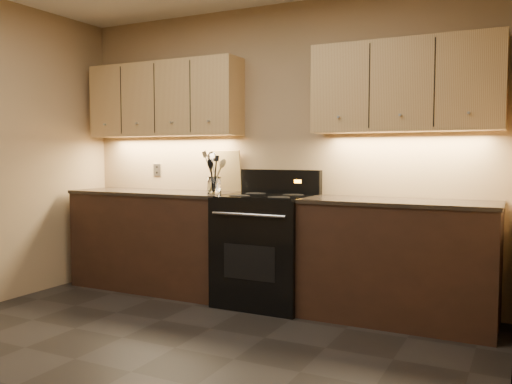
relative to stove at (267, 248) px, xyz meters
The scene contains 15 objects.
floor 1.75m from the stove, 92.72° to the right, with size 4.00×4.00×0.00m, color black.
wall_back 0.88m from the stove, 104.10° to the left, with size 4.00×0.04×2.60m, color tan.
counter_left 1.18m from the stove, behind, with size 1.62×0.62×0.93m.
counter_right 1.10m from the stove, ahead, with size 1.46×0.62×0.93m.
stove is the anchor object (origin of this frame).
upper_cab_left 1.78m from the stove, behind, with size 1.60×0.30×0.70m, color tan.
upper_cab_right 1.73m from the stove, ahead, with size 1.44×0.30×0.70m, color tan.
outlet_plate 1.55m from the stove, 167.24° to the left, with size 0.09×0.01×0.12m, color #B2B5BA.
utensil_crock 0.72m from the stove, behind, with size 0.13×0.13×0.15m.
cutting_board 0.90m from the stove, 153.01° to the left, with size 0.30×0.02×0.38m, color tan.
wooden_spoon 0.82m from the stove, behind, with size 0.06×0.06×0.30m, color tan, non-canonical shape.
black_spoon 0.80m from the stove, behind, with size 0.06×0.06×0.29m, color black, non-canonical shape.
black_turner 0.81m from the stove, behind, with size 0.08×0.08×0.34m, color black, non-canonical shape.
steel_spatula 0.81m from the stove, behind, with size 0.08×0.08×0.39m, color silver, non-canonical shape.
steel_skimmer 0.79m from the stove, behind, with size 0.09×0.09×0.35m, color silver, non-canonical shape.
Camera 1 is at (2.05, -2.44, 1.28)m, focal length 38.00 mm.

